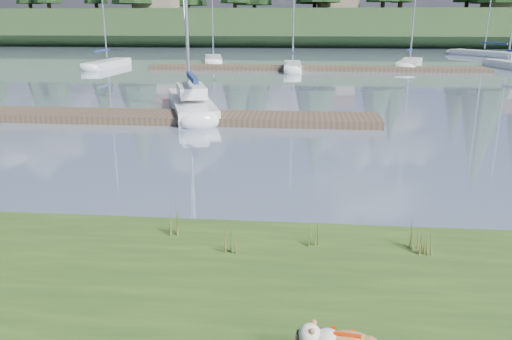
# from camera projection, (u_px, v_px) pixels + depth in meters

# --- Properties ---
(ground) EXTENTS (200.00, 200.00, 0.00)m
(ground) POSITION_uv_depth(u_px,v_px,m) (290.00, 70.00, 38.99)
(ground) COLOR #7D8DA6
(ground) RESTS_ON ground
(ridge) EXTENTS (200.00, 20.00, 5.00)m
(ridge) POSITION_uv_depth(u_px,v_px,m) (298.00, 28.00, 79.24)
(ridge) COLOR #21371A
(ridge) RESTS_ON ground
(sailboat_main) EXTENTS (3.81, 7.78, 11.19)m
(sailboat_main) POSITION_uv_depth(u_px,v_px,m) (190.00, 100.00, 21.72)
(sailboat_main) COLOR white
(sailboat_main) RESTS_ON ground
(dock_near) EXTENTS (16.00, 2.00, 0.30)m
(dock_near) POSITION_uv_depth(u_px,v_px,m) (170.00, 117.00, 19.30)
(dock_near) COLOR #4C3D2C
(dock_near) RESTS_ON ground
(dock_far) EXTENTS (26.00, 2.20, 0.30)m
(dock_far) POSITION_uv_depth(u_px,v_px,m) (316.00, 68.00, 38.76)
(dock_far) COLOR #4C3D2C
(dock_far) RESTS_ON ground
(sailboat_bg_0) EXTENTS (1.80, 7.40, 10.72)m
(sailboat_bg_0) POSITION_uv_depth(u_px,v_px,m) (111.00, 63.00, 41.42)
(sailboat_bg_0) COLOR white
(sailboat_bg_0) RESTS_ON ground
(sailboat_bg_1) EXTENTS (2.72, 7.30, 10.78)m
(sailboat_bg_1) POSITION_uv_depth(u_px,v_px,m) (213.00, 59.00, 45.72)
(sailboat_bg_1) COLOR white
(sailboat_bg_1) RESTS_ON ground
(sailboat_bg_2) EXTENTS (1.45, 6.39, 9.72)m
(sailboat_bg_2) POSITION_uv_depth(u_px,v_px,m) (292.00, 65.00, 38.93)
(sailboat_bg_2) COLOR white
(sailboat_bg_2) RESTS_ON ground
(sailboat_bg_3) EXTENTS (3.55, 7.61, 11.08)m
(sailboat_bg_3) POSITION_uv_depth(u_px,v_px,m) (410.00, 62.00, 41.75)
(sailboat_bg_3) COLOR white
(sailboat_bg_3) RESTS_ON ground
(sailboat_bg_4) EXTENTS (2.23, 6.20, 9.19)m
(sailboat_bg_4) POSITION_uv_depth(u_px,v_px,m) (504.00, 64.00, 40.51)
(sailboat_bg_4) COLOR white
(sailboat_bg_4) RESTS_ON ground
(sailboat_bg_5) EXTENTS (6.34, 8.47, 12.68)m
(sailboat_bg_5) POSITION_uv_depth(u_px,v_px,m) (478.00, 53.00, 53.89)
(sailboat_bg_5) COLOR white
(sailboat_bg_5) RESTS_ON ground
(weed_0) EXTENTS (0.17, 0.14, 0.70)m
(weed_0) POSITION_uv_depth(u_px,v_px,m) (230.00, 235.00, 7.56)
(weed_0) COLOR #475B23
(weed_0) RESTS_ON bank
(weed_1) EXTENTS (0.17, 0.14, 0.41)m
(weed_1) POSITION_uv_depth(u_px,v_px,m) (312.00, 236.00, 7.83)
(weed_1) COLOR #475B23
(weed_1) RESTS_ON bank
(weed_2) EXTENTS (0.17, 0.14, 0.53)m
(weed_2) POSITION_uv_depth(u_px,v_px,m) (416.00, 235.00, 7.72)
(weed_2) COLOR #475B23
(weed_2) RESTS_ON bank
(weed_3) EXTENTS (0.17, 0.14, 0.61)m
(weed_3) POSITION_uv_depth(u_px,v_px,m) (174.00, 219.00, 8.25)
(weed_3) COLOR #475B23
(weed_3) RESTS_ON bank
(weed_4) EXTENTS (0.17, 0.14, 0.49)m
(weed_4) POSITION_uv_depth(u_px,v_px,m) (426.00, 241.00, 7.54)
(weed_4) COLOR #475B23
(weed_4) RESTS_ON bank
(mud_lip) EXTENTS (60.00, 0.50, 0.14)m
(mud_lip) POSITION_uv_depth(u_px,v_px,m) (237.00, 237.00, 8.86)
(mud_lip) COLOR #33281C
(mud_lip) RESTS_ON ground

